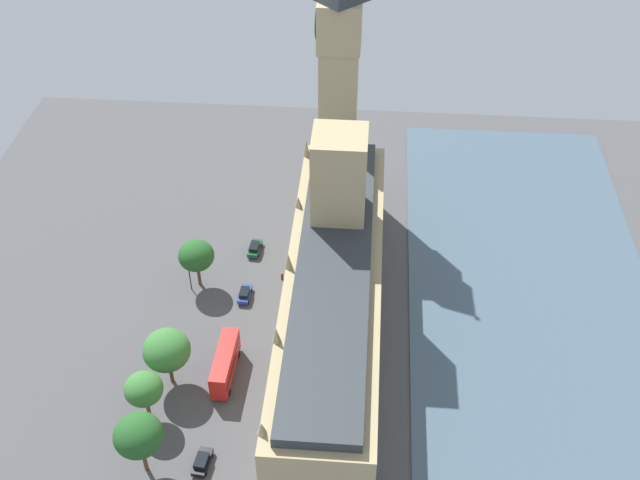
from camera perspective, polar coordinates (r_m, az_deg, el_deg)
ground_plane at (r=121.53m, az=-0.02°, el=-7.38°), size 138.98×138.98×0.00m
river_thames at (r=124.45m, az=16.08°, el=-7.96°), size 40.41×125.08×0.25m
parliament_building at (r=115.88m, az=1.02°, el=-3.93°), size 14.05×63.51×30.63m
clock_tower at (r=135.56m, az=1.39°, el=12.41°), size 7.59×7.59×50.79m
car_dark_green_far_end at (r=136.20m, az=-4.86°, el=-0.59°), size 2.20×4.58×1.74m
car_blue_by_river_gate at (r=127.87m, az=-5.60°, el=-4.00°), size 1.99×4.26×1.74m
double_decker_bus_trailing at (r=115.71m, az=-7.06°, el=-9.07°), size 2.91×10.57×4.75m
car_black_kerbside at (r=108.10m, az=-8.74°, el=-15.95°), size 2.35×4.50×1.74m
pedestrian_near_tower at (r=130.76m, az=-2.82°, el=-2.71°), size 0.57×0.64×1.52m
plane_tree_corner at (r=110.09m, az=-12.95°, el=-10.73°), size 5.41×5.41×8.46m
plane_tree_midblock at (r=103.81m, az=-13.33°, el=-13.94°), size 6.45×6.45×10.28m
plane_tree_under_trees at (r=127.52m, az=-9.17°, el=-1.16°), size 5.92×5.92×8.96m
plane_tree_opposite_hall at (r=113.18m, az=-11.31°, el=-8.03°), size 6.90×6.90×9.72m
street_lamp_leading at (r=128.16m, az=-9.70°, el=-2.24°), size 0.56×0.56×6.18m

